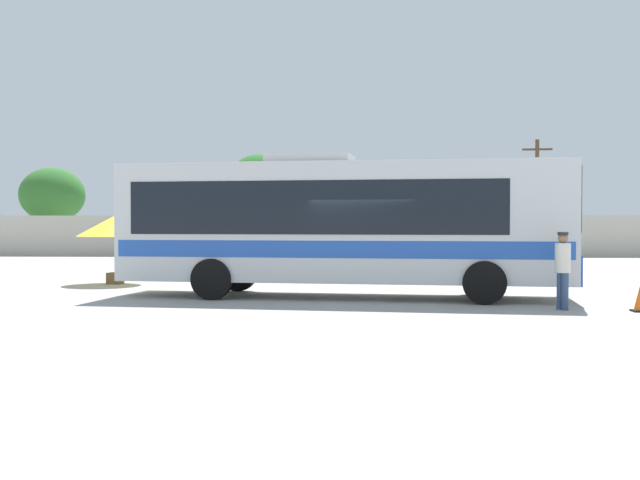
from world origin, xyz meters
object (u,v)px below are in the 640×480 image
object	(u,v)px
attendant_by_bus_door	(563,266)
roadside_tree_midleft	(260,179)
vendor_umbrella_near_gate_yellow	(115,227)
utility_pole_near	(537,194)
parked_car_second_white	(283,244)
parked_car_leftmost_red	(172,244)
coach_bus_silver_blue	(338,221)
roadside_tree_left	(52,195)
roadside_tree_midright	(364,191)

from	to	relation	value
attendant_by_bus_door	roadside_tree_midleft	world-z (taller)	roadside_tree_midleft
vendor_umbrella_near_gate_yellow	utility_pole_near	world-z (taller)	utility_pole_near
vendor_umbrella_near_gate_yellow	utility_pole_near	bearing A→B (deg)	51.86
parked_car_second_white	utility_pole_near	xyz separation A→B (m)	(14.94, 7.35, 2.89)
parked_car_leftmost_red	coach_bus_silver_blue	bearing A→B (deg)	-64.95
roadside_tree_left	roadside_tree_midleft	distance (m)	13.54
vendor_umbrella_near_gate_yellow	roadside_tree_midleft	world-z (taller)	roadside_tree_midleft
roadside_tree_left	roadside_tree_midleft	size ratio (longest dim) A/B	0.87
parked_car_leftmost_red	roadside_tree_midleft	size ratio (longest dim) A/B	0.69
parked_car_leftmost_red	roadside_tree_left	xyz separation A→B (m)	(-10.04, 9.39, 2.91)
parked_car_leftmost_red	roadside_tree_midright	xyz separation A→B (m)	(10.07, 8.05, 3.05)
roadside_tree_midleft	roadside_tree_midright	world-z (taller)	roadside_tree_midleft
coach_bus_silver_blue	vendor_umbrella_near_gate_yellow	distance (m)	8.18
coach_bus_silver_blue	parked_car_second_white	world-z (taller)	coach_bus_silver_blue
parked_car_leftmost_red	parked_car_second_white	xyz separation A→B (m)	(5.72, 0.96, -0.01)
parked_car_second_white	coach_bus_silver_blue	bearing A→B (deg)	-80.60
roadside_tree_midleft	roadside_tree_midright	size ratio (longest dim) A/B	1.11
parked_car_second_white	roadside_tree_left	world-z (taller)	roadside_tree_left
attendant_by_bus_door	parked_car_second_white	bearing A→B (deg)	110.08
vendor_umbrella_near_gate_yellow	roadside_tree_midleft	distance (m)	24.83
roadside_tree_midleft	parked_car_second_white	bearing A→B (deg)	-74.50
parked_car_leftmost_red	roadside_tree_midright	world-z (taller)	roadside_tree_midright
parked_car_second_white	roadside_tree_midleft	world-z (taller)	roadside_tree_midleft
attendant_by_bus_door	utility_pole_near	xyz separation A→B (m)	(6.48, 30.49, 2.70)
attendant_by_bus_door	parked_car_leftmost_red	bearing A→B (deg)	122.58
coach_bus_silver_blue	vendor_umbrella_near_gate_yellow	world-z (taller)	coach_bus_silver_blue
utility_pole_near	parked_car_leftmost_red	bearing A→B (deg)	-158.09
roadside_tree_left	roadside_tree_midright	xyz separation A→B (m)	(20.12, -1.33, 0.14)
parked_car_leftmost_red	roadside_tree_midleft	xyz separation A→B (m)	(3.46, 9.09, 3.87)
utility_pole_near	roadside_tree_left	bearing A→B (deg)	177.99
vendor_umbrella_near_gate_yellow	roadside_tree_left	distance (m)	27.71
attendant_by_bus_door	roadside_tree_midleft	size ratio (longest dim) A/B	0.28
attendant_by_bus_door	parked_car_second_white	size ratio (longest dim) A/B	0.38
parked_car_second_white	roadside_tree_midleft	xyz separation A→B (m)	(-2.26, 8.13, 3.88)
parked_car_leftmost_red	roadside_tree_midright	bearing A→B (deg)	38.64
parked_car_leftmost_red	parked_car_second_white	bearing A→B (deg)	9.55
coach_bus_silver_blue	utility_pole_near	bearing A→B (deg)	67.42
roadside_tree_midleft	roadside_tree_left	bearing A→B (deg)	178.76
roadside_tree_left	roadside_tree_midleft	bearing A→B (deg)	-1.24
parked_car_leftmost_red	roadside_tree_left	world-z (taller)	roadside_tree_left
attendant_by_bus_door	roadside_tree_midright	bearing A→B (deg)	97.73
attendant_by_bus_door	roadside_tree_midleft	distance (m)	33.27
parked_car_leftmost_red	roadside_tree_left	bearing A→B (deg)	136.94
coach_bus_silver_blue	utility_pole_near	world-z (taller)	utility_pole_near
coach_bus_silver_blue	parked_car_leftmost_red	world-z (taller)	coach_bus_silver_blue
coach_bus_silver_blue	roadside_tree_midleft	size ratio (longest dim) A/B	1.87
coach_bus_silver_blue	roadside_tree_midright	distance (m)	27.61
attendant_by_bus_door	roadside_tree_midleft	xyz separation A→B (m)	(-10.72, 31.28, 3.69)
vendor_umbrella_near_gate_yellow	utility_pole_near	xyz separation A→B (m)	(18.71, 23.83, 1.88)
parked_car_leftmost_red	utility_pole_near	size ratio (longest dim) A/B	0.62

